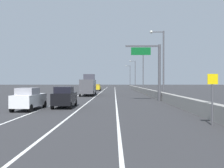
% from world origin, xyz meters
% --- Properties ---
extents(ground_plane, '(320.00, 320.00, 0.00)m').
position_xyz_m(ground_plane, '(0.00, 64.00, 0.00)').
color(ground_plane, '#2D2D30').
extents(lane_stripe_left, '(0.16, 130.00, 0.00)m').
position_xyz_m(lane_stripe_left, '(-5.50, 55.00, 0.00)').
color(lane_stripe_left, silver).
rests_on(lane_stripe_left, ground_plane).
extents(lane_stripe_center, '(0.16, 130.00, 0.00)m').
position_xyz_m(lane_stripe_center, '(-2.00, 55.00, 0.00)').
color(lane_stripe_center, silver).
rests_on(lane_stripe_center, ground_plane).
extents(lane_stripe_right, '(0.16, 130.00, 0.00)m').
position_xyz_m(lane_stripe_right, '(1.50, 55.00, 0.00)').
color(lane_stripe_right, silver).
rests_on(lane_stripe_right, ground_plane).
extents(jersey_barrier_right, '(0.60, 120.00, 1.10)m').
position_xyz_m(jersey_barrier_right, '(7.87, 40.00, 0.55)').
color(jersey_barrier_right, gray).
rests_on(jersey_barrier_right, ground_plane).
extents(overhead_sign_gantry, '(4.68, 0.36, 7.50)m').
position_xyz_m(overhead_sign_gantry, '(6.53, 30.63, 4.73)').
color(overhead_sign_gantry, '#47474C').
rests_on(overhead_sign_gantry, ground_plane).
extents(speed_advisory_sign, '(0.60, 0.11, 3.00)m').
position_xyz_m(speed_advisory_sign, '(6.97, 12.23, 1.76)').
color(speed_advisory_sign, '#4C4C51').
rests_on(speed_advisory_sign, ground_plane).
extents(lamp_post_right_second, '(2.14, 0.44, 10.07)m').
position_xyz_m(lamp_post_right_second, '(8.24, 34.06, 5.79)').
color(lamp_post_right_second, '#4C4C51').
rests_on(lamp_post_right_second, ground_plane).
extents(lamp_post_right_third, '(2.14, 0.44, 10.07)m').
position_xyz_m(lamp_post_right_third, '(8.24, 59.47, 5.79)').
color(lamp_post_right_third, '#4C4C51').
rests_on(lamp_post_right_third, ground_plane).
extents(lamp_post_right_fourth, '(2.14, 0.44, 10.07)m').
position_xyz_m(lamp_post_right_fourth, '(8.42, 84.89, 5.79)').
color(lamp_post_right_fourth, '#4C4C51').
rests_on(lamp_post_right_fourth, ground_plane).
extents(lamp_post_right_fifth, '(2.14, 0.44, 10.07)m').
position_xyz_m(lamp_post_right_fifth, '(8.25, 110.31, 5.79)').
color(lamp_post_right_fifth, '#4C4C51').
rests_on(lamp_post_right_fifth, ground_plane).
extents(car_white_0, '(1.88, 4.81, 2.00)m').
position_xyz_m(car_white_0, '(-6.44, 20.10, 1.00)').
color(car_white_0, white).
rests_on(car_white_0, ground_plane).
extents(car_yellow_1, '(1.89, 4.82, 1.90)m').
position_xyz_m(car_yellow_1, '(-3.62, 69.35, 0.95)').
color(car_yellow_1, gold).
rests_on(car_yellow_1, ground_plane).
extents(car_black_2, '(1.96, 4.46, 2.06)m').
position_xyz_m(car_black_2, '(-3.65, 22.22, 1.03)').
color(car_black_2, black).
rests_on(car_black_2, ground_plane).
extents(box_truck, '(2.70, 9.64, 4.04)m').
position_xyz_m(box_truck, '(-3.59, 44.19, 1.84)').
color(box_truck, '#4C4C51').
rests_on(box_truck, ground_plane).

